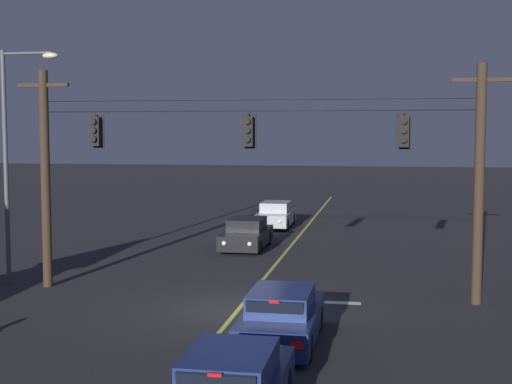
{
  "coord_description": "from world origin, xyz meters",
  "views": [
    {
      "loc": [
        4.27,
        -20.72,
        5.34
      ],
      "look_at": [
        0.0,
        3.02,
        3.29
      ],
      "focal_mm": 50.42,
      "sensor_mm": 36.0,
      "label": 1
    }
  ],
  "objects_px": {
    "traffic_light_leftmost": "(95,131)",
    "traffic_light_left_inner": "(248,131)",
    "car_oncoming_trailing": "(276,215)",
    "car_waiting_near_lane": "(282,318)",
    "traffic_light_centre": "(404,131)",
    "street_lamp_corner": "(13,145)",
    "car_oncoming_lead": "(247,234)"
  },
  "relations": [
    {
      "from": "traffic_light_centre",
      "to": "car_waiting_near_lane",
      "type": "height_order",
      "value": "traffic_light_centre"
    },
    {
      "from": "car_waiting_near_lane",
      "to": "street_lamp_corner",
      "type": "bearing_deg",
      "value": 152.23
    },
    {
      "from": "car_waiting_near_lane",
      "to": "traffic_light_leftmost",
      "type": "bearing_deg",
      "value": 143.92
    },
    {
      "from": "traffic_light_left_inner",
      "to": "car_oncoming_trailing",
      "type": "distance_m",
      "value": 17.54
    },
    {
      "from": "traffic_light_centre",
      "to": "car_oncoming_lead",
      "type": "relative_size",
      "value": 0.28
    },
    {
      "from": "traffic_light_left_inner",
      "to": "car_oncoming_trailing",
      "type": "relative_size",
      "value": 0.28
    },
    {
      "from": "car_oncoming_trailing",
      "to": "street_lamp_corner",
      "type": "relative_size",
      "value": 0.55
    },
    {
      "from": "traffic_light_leftmost",
      "to": "car_oncoming_lead",
      "type": "distance_m",
      "value": 10.79
    },
    {
      "from": "traffic_light_leftmost",
      "to": "car_waiting_near_lane",
      "type": "bearing_deg",
      "value": -36.08
    },
    {
      "from": "traffic_light_leftmost",
      "to": "traffic_light_left_inner",
      "type": "height_order",
      "value": "same"
    },
    {
      "from": "street_lamp_corner",
      "to": "traffic_light_left_inner",
      "type": "bearing_deg",
      "value": -1.43
    },
    {
      "from": "traffic_light_left_inner",
      "to": "traffic_light_centre",
      "type": "relative_size",
      "value": 1.0
    },
    {
      "from": "traffic_light_centre",
      "to": "car_oncoming_trailing",
      "type": "xyz_separation_m",
      "value": [
        -6.55,
        16.83,
        -4.69
      ]
    },
    {
      "from": "traffic_light_left_inner",
      "to": "traffic_light_centre",
      "type": "bearing_deg",
      "value": 0.0
    },
    {
      "from": "traffic_light_centre",
      "to": "car_waiting_near_lane",
      "type": "bearing_deg",
      "value": -120.92
    },
    {
      "from": "car_oncoming_trailing",
      "to": "street_lamp_corner",
      "type": "bearing_deg",
      "value": -111.78
    },
    {
      "from": "traffic_light_centre",
      "to": "car_waiting_near_lane",
      "type": "distance_m",
      "value": 7.59
    },
    {
      "from": "traffic_light_left_inner",
      "to": "street_lamp_corner",
      "type": "relative_size",
      "value": 0.15
    },
    {
      "from": "traffic_light_leftmost",
      "to": "car_oncoming_trailing",
      "type": "bearing_deg",
      "value": 78.1
    },
    {
      "from": "car_waiting_near_lane",
      "to": "traffic_light_centre",
      "type": "bearing_deg",
      "value": 59.08
    },
    {
      "from": "car_oncoming_trailing",
      "to": "street_lamp_corner",
      "type": "xyz_separation_m",
      "value": [
        -6.64,
        -16.62,
        4.21
      ]
    },
    {
      "from": "traffic_light_left_inner",
      "to": "car_waiting_near_lane",
      "type": "bearing_deg",
      "value": -70.32
    },
    {
      "from": "traffic_light_leftmost",
      "to": "car_oncoming_trailing",
      "type": "height_order",
      "value": "traffic_light_leftmost"
    },
    {
      "from": "traffic_light_leftmost",
      "to": "traffic_light_centre",
      "type": "bearing_deg",
      "value": 0.0
    },
    {
      "from": "car_oncoming_lead",
      "to": "street_lamp_corner",
      "type": "distance_m",
      "value": 11.78
    },
    {
      "from": "traffic_light_left_inner",
      "to": "car_oncoming_lead",
      "type": "relative_size",
      "value": 0.28
    },
    {
      "from": "traffic_light_leftmost",
      "to": "traffic_light_centre",
      "type": "relative_size",
      "value": 1.0
    },
    {
      "from": "traffic_light_left_inner",
      "to": "car_waiting_near_lane",
      "type": "distance_m",
      "value": 7.18
    },
    {
      "from": "traffic_light_centre",
      "to": "car_oncoming_lead",
      "type": "bearing_deg",
      "value": 126.43
    },
    {
      "from": "traffic_light_leftmost",
      "to": "car_oncoming_lead",
      "type": "height_order",
      "value": "traffic_light_leftmost"
    },
    {
      "from": "car_waiting_near_lane",
      "to": "car_oncoming_lead",
      "type": "xyz_separation_m",
      "value": [
        -3.65,
        14.23,
        -0.0
      ]
    },
    {
      "from": "traffic_light_left_inner",
      "to": "street_lamp_corner",
      "type": "height_order",
      "value": "street_lamp_corner"
    }
  ]
}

